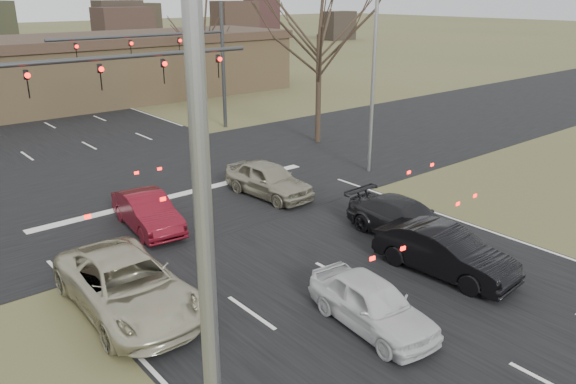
{
  "coord_description": "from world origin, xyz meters",
  "views": [
    {
      "loc": [
        -11.51,
        -8.26,
        8.55
      ],
      "look_at": [
        0.26,
        5.89,
        2.0
      ],
      "focal_mm": 35.0,
      "sensor_mm": 36.0,
      "label": 1
    }
  ],
  "objects_px": {
    "car_charcoal_sedan": "(406,220)",
    "car_silver_ahead": "(269,179)",
    "car_silver_suv": "(127,285)",
    "mast_arm_far": "(184,54)",
    "streetlight_left": "(223,302)",
    "car_white_sedan": "(372,303)",
    "building": "(42,73)",
    "streetlight_right_far": "(194,38)",
    "car_black_hatch": "(445,252)",
    "mast_arm_near": "(47,94)",
    "car_red_ahead": "(147,212)",
    "streetlight_right_near": "(372,59)"
  },
  "relations": [
    {
      "from": "car_silver_suv",
      "to": "mast_arm_far",
      "type": "bearing_deg",
      "value": 56.93
    },
    {
      "from": "streetlight_right_near",
      "to": "car_red_ahead",
      "type": "height_order",
      "value": "streetlight_right_near"
    },
    {
      "from": "mast_arm_near",
      "to": "car_charcoal_sedan",
      "type": "bearing_deg",
      "value": -45.46
    },
    {
      "from": "car_charcoal_sedan",
      "to": "mast_arm_far",
      "type": "bearing_deg",
      "value": 82.05
    },
    {
      "from": "building",
      "to": "streetlight_right_near",
      "type": "xyz_separation_m",
      "value": [
        6.82,
        -28.0,
        2.92
      ]
    },
    {
      "from": "streetlight_right_near",
      "to": "car_charcoal_sedan",
      "type": "bearing_deg",
      "value": -127.09
    },
    {
      "from": "building",
      "to": "mast_arm_far",
      "type": "height_order",
      "value": "mast_arm_far"
    },
    {
      "from": "streetlight_right_far",
      "to": "car_black_hatch",
      "type": "distance_m",
      "value": 27.27
    },
    {
      "from": "streetlight_right_far",
      "to": "car_white_sedan",
      "type": "relative_size",
      "value": 2.45
    },
    {
      "from": "building",
      "to": "car_red_ahead",
      "type": "bearing_deg",
      "value": -100.15
    },
    {
      "from": "mast_arm_far",
      "to": "streetlight_right_far",
      "type": "xyz_separation_m",
      "value": [
        3.14,
        4.0,
        0.57
      ]
    },
    {
      "from": "streetlight_right_far",
      "to": "car_white_sedan",
      "type": "distance_m",
      "value": 29.06
    },
    {
      "from": "car_black_hatch",
      "to": "mast_arm_near",
      "type": "bearing_deg",
      "value": 119.24
    },
    {
      "from": "streetlight_left",
      "to": "car_red_ahead",
      "type": "bearing_deg",
      "value": 67.8
    },
    {
      "from": "mast_arm_far",
      "to": "car_silver_ahead",
      "type": "xyz_separation_m",
      "value": [
        -3.31,
        -12.62,
        -4.25
      ]
    },
    {
      "from": "mast_arm_far",
      "to": "streetlight_right_near",
      "type": "relative_size",
      "value": 1.11
    },
    {
      "from": "building",
      "to": "mast_arm_near",
      "type": "xyz_separation_m",
      "value": [
        -7.23,
        -25.0,
        2.41
      ]
    },
    {
      "from": "building",
      "to": "mast_arm_far",
      "type": "xyz_separation_m",
      "value": [
        4.18,
        -15.0,
        2.35
      ]
    },
    {
      "from": "streetlight_left",
      "to": "car_silver_ahead",
      "type": "relative_size",
      "value": 2.22
    },
    {
      "from": "building",
      "to": "streetlight_right_near",
      "type": "height_order",
      "value": "streetlight_right_near"
    },
    {
      "from": "building",
      "to": "streetlight_right_far",
      "type": "bearing_deg",
      "value": -56.35
    },
    {
      "from": "car_red_ahead",
      "to": "mast_arm_near",
      "type": "bearing_deg",
      "value": 137.11
    },
    {
      "from": "streetlight_right_far",
      "to": "car_silver_suv",
      "type": "distance_m",
      "value": 26.98
    },
    {
      "from": "streetlight_left",
      "to": "car_red_ahead",
      "type": "distance_m",
      "value": 16.31
    },
    {
      "from": "car_charcoal_sedan",
      "to": "car_red_ahead",
      "type": "xyz_separation_m",
      "value": [
        -6.94,
        6.78,
        0.0
      ]
    },
    {
      "from": "car_silver_suv",
      "to": "car_charcoal_sedan",
      "type": "xyz_separation_m",
      "value": [
        10.06,
        -1.74,
        -0.1
      ]
    },
    {
      "from": "mast_arm_far",
      "to": "streetlight_left",
      "type": "relative_size",
      "value": 1.11
    },
    {
      "from": "mast_arm_near",
      "to": "car_black_hatch",
      "type": "height_order",
      "value": "mast_arm_near"
    },
    {
      "from": "car_white_sedan",
      "to": "car_silver_ahead",
      "type": "distance_m",
      "value": 10.83
    },
    {
      "from": "mast_arm_far",
      "to": "car_charcoal_sedan",
      "type": "distance_m",
      "value": 19.97
    },
    {
      "from": "car_charcoal_sedan",
      "to": "car_silver_ahead",
      "type": "bearing_deg",
      "value": 97.91
    },
    {
      "from": "streetlight_right_near",
      "to": "mast_arm_near",
      "type": "bearing_deg",
      "value": 167.95
    },
    {
      "from": "building",
      "to": "mast_arm_near",
      "type": "relative_size",
      "value": 3.5
    },
    {
      "from": "car_charcoal_sedan",
      "to": "car_black_hatch",
      "type": "bearing_deg",
      "value": -117.87
    },
    {
      "from": "building",
      "to": "streetlight_left",
      "type": "xyz_separation_m",
      "value": [
        -10.82,
        -42.0,
        2.92
      ]
    },
    {
      "from": "streetlight_right_far",
      "to": "car_black_hatch",
      "type": "bearing_deg",
      "value": -104.29
    },
    {
      "from": "mast_arm_far",
      "to": "car_silver_suv",
      "type": "distance_m",
      "value": 21.88
    },
    {
      "from": "streetlight_right_far",
      "to": "car_white_sedan",
      "type": "xyz_separation_m",
      "value": [
        -10.68,
        -26.58,
        -4.89
      ]
    },
    {
      "from": "streetlight_right_near",
      "to": "car_silver_suv",
      "type": "xyz_separation_m",
      "value": [
        -14.88,
        -4.64,
        -4.79
      ]
    },
    {
      "from": "car_white_sedan",
      "to": "streetlight_right_near",
      "type": "bearing_deg",
      "value": 49.42
    },
    {
      "from": "car_charcoal_sedan",
      "to": "streetlight_right_near",
      "type": "bearing_deg",
      "value": 51.39
    },
    {
      "from": "car_silver_suv",
      "to": "streetlight_left",
      "type": "bearing_deg",
      "value": -104.73
    },
    {
      "from": "car_white_sedan",
      "to": "building",
      "type": "bearing_deg",
      "value": 91.05
    },
    {
      "from": "car_white_sedan",
      "to": "mast_arm_near",
      "type": "bearing_deg",
      "value": 113.26
    },
    {
      "from": "mast_arm_near",
      "to": "car_charcoal_sedan",
      "type": "distance_m",
      "value": 13.87
    },
    {
      "from": "car_black_hatch",
      "to": "car_charcoal_sedan",
      "type": "height_order",
      "value": "car_black_hatch"
    },
    {
      "from": "car_charcoal_sedan",
      "to": "car_silver_ahead",
      "type": "height_order",
      "value": "car_silver_ahead"
    },
    {
      "from": "building",
      "to": "streetlight_right_far",
      "type": "distance_m",
      "value": 13.53
    },
    {
      "from": "mast_arm_near",
      "to": "car_silver_ahead",
      "type": "xyz_separation_m",
      "value": [
        8.11,
        -2.62,
        -4.3
      ]
    },
    {
      "from": "streetlight_right_near",
      "to": "car_black_hatch",
      "type": "bearing_deg",
      "value": -124.21
    }
  ]
}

